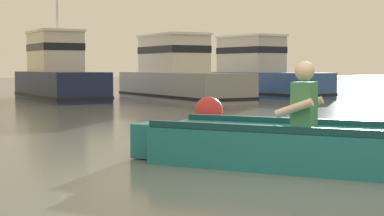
{
  "coord_description": "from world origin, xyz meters",
  "views": [
    {
      "loc": [
        -3.2,
        -4.46,
        1.13
      ],
      "look_at": [
        0.31,
        3.2,
        0.55
      ],
      "focal_mm": 56.45,
      "sensor_mm": 36.0,
      "label": 1
    }
  ],
  "objects": [
    {
      "name": "moored_boat_grey",
      "position": [
        4.95,
        14.49,
        0.83
      ],
      "size": [
        2.41,
        6.6,
        2.26
      ],
      "color": "gray",
      "rests_on": "ground"
    },
    {
      "name": "mooring_buoy",
      "position": [
        1.93,
        5.97,
        0.28
      ],
      "size": [
        0.55,
        0.55,
        0.55
      ],
      "primitive_type": "sphere",
      "color": "red",
      "rests_on": "ground"
    },
    {
      "name": "moored_boat_blue",
      "position": [
        8.61,
        15.43,
        0.86
      ],
      "size": [
        2.81,
        6.34,
        2.34
      ],
      "color": "#2D519E",
      "rests_on": "ground"
    },
    {
      "name": "moored_boat_navy",
      "position": [
        1.18,
        16.06,
        0.88
      ],
      "size": [
        2.24,
        5.4,
        4.79
      ],
      "color": "#19234C",
      "rests_on": "ground"
    },
    {
      "name": "rowboat_with_person",
      "position": [
        0.57,
        1.26,
        0.25
      ],
      "size": [
        2.87,
        3.23,
        1.19
      ],
      "color": "#1E727A",
      "rests_on": "ground"
    },
    {
      "name": "ground_plane",
      "position": [
        0.0,
        0.0,
        0.0
      ],
      "size": [
        120.0,
        120.0,
        0.0
      ],
      "primitive_type": "plane",
      "color": "slate"
    }
  ]
}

